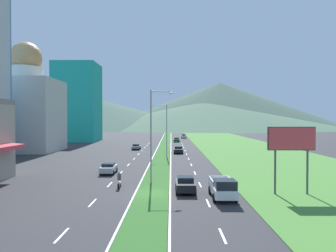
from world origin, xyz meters
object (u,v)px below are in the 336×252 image
(car_5, at_px, (177,140))
(pickup_truck_0, at_px, (223,188))
(car_0, at_px, (178,150))
(car_2, at_px, (109,168))
(street_lamp_mid, at_px, (165,127))
(car_4, at_px, (185,184))
(car_3, at_px, (184,136))
(motorcycle_rider, at_px, (119,181))
(car_1, at_px, (136,147))
(street_lamp_near, at_px, (153,131))
(billboard_roadside, at_px, (292,143))

(car_5, xyz_separation_m, pickup_truck_0, (3.07, -78.08, 0.25))
(car_0, relative_size, car_2, 1.11)
(pickup_truck_0, bearing_deg, car_2, -136.84)
(street_lamp_mid, bearing_deg, car_4, -85.16)
(car_3, distance_m, car_5, 21.41)
(pickup_truck_0, xyz_separation_m, motorcycle_rider, (-10.37, 4.84, -0.24))
(car_1, bearing_deg, car_5, -20.19)
(street_lamp_mid, distance_m, car_3, 65.91)
(car_5, bearing_deg, pickup_truck_0, 2.25)
(street_lamp_near, distance_m, street_lamp_mid, 26.51)
(street_lamp_near, bearing_deg, pickup_truck_0, -46.87)
(street_lamp_near, distance_m, car_5, 71.06)
(car_2, bearing_deg, car_5, -9.10)
(motorcycle_rider, bearing_deg, car_4, -106.21)
(car_0, bearing_deg, pickup_truck_0, 4.48)
(car_4, bearing_deg, car_1, -168.08)
(street_lamp_mid, xyz_separation_m, car_1, (-7.37, 16.30, -5.12))
(car_2, height_order, car_5, car_2)
(street_lamp_mid, height_order, car_2, street_lamp_mid)
(street_lamp_mid, xyz_separation_m, pickup_truck_0, (5.98, -33.83, -4.85))
(car_3, bearing_deg, street_lamp_near, -4.32)
(street_lamp_near, relative_size, car_2, 2.59)
(car_2, bearing_deg, car_1, 0.08)
(motorcycle_rider, bearing_deg, car_2, 17.40)
(street_lamp_near, height_order, billboard_roadside, street_lamp_near)
(car_3, height_order, car_5, car_3)
(billboard_roadside, height_order, pickup_truck_0, billboard_roadside)
(car_0, relative_size, car_5, 1.02)
(car_0, xyz_separation_m, car_2, (-10.04, -27.40, -0.02))
(car_0, height_order, motorcycle_rider, motorcycle_rider)
(billboard_roadside, bearing_deg, car_1, 112.78)
(car_0, relative_size, pickup_truck_0, 0.85)
(car_0, xyz_separation_m, motorcycle_rider, (-7.12, -36.74, -0.02))
(street_lamp_mid, distance_m, motorcycle_rider, 29.75)
(billboard_roadside, relative_size, pickup_truck_0, 1.23)
(billboard_roadside, relative_size, car_0, 1.45)
(motorcycle_rider, bearing_deg, street_lamp_mid, -8.61)
(billboard_roadside, bearing_deg, pickup_truck_0, -165.70)
(pickup_truck_0, bearing_deg, car_0, -175.52)
(car_1, distance_m, car_2, 35.94)
(car_2, relative_size, car_4, 1.01)
(car_0, xyz_separation_m, pickup_truck_0, (3.26, -41.58, 0.21))
(street_lamp_mid, xyz_separation_m, car_3, (6.07, 65.43, -5.03))
(street_lamp_near, relative_size, car_4, 2.61)
(billboard_roadside, height_order, car_4, billboard_roadside)
(car_0, xyz_separation_m, car_3, (3.34, 57.68, 0.03))
(car_2, relative_size, car_5, 0.92)
(car_3, bearing_deg, car_5, -8.46)
(car_1, xyz_separation_m, car_5, (10.28, 27.96, 0.02))
(car_2, height_order, car_4, car_4)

